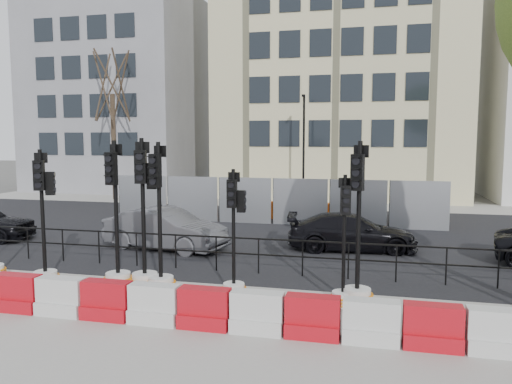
# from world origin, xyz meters

# --- Properties ---
(ground) EXTENTS (120.00, 120.00, 0.00)m
(ground) POSITION_xyz_m (0.00, 0.00, 0.00)
(ground) COLOR #51514C
(ground) RESTS_ON ground
(sidewalk_near) EXTENTS (40.00, 6.00, 0.02)m
(sidewalk_near) POSITION_xyz_m (0.00, -3.00, 0.01)
(sidewalk_near) COLOR gray
(sidewalk_near) RESTS_ON ground
(road) EXTENTS (40.00, 14.00, 0.03)m
(road) POSITION_xyz_m (0.00, 7.00, 0.01)
(road) COLOR black
(road) RESTS_ON ground
(sidewalk_far) EXTENTS (40.00, 4.00, 0.02)m
(sidewalk_far) POSITION_xyz_m (0.00, 16.00, 0.01)
(sidewalk_far) COLOR gray
(sidewalk_far) RESTS_ON ground
(building_grey) EXTENTS (11.00, 9.06, 14.00)m
(building_grey) POSITION_xyz_m (-14.00, 21.99, 7.00)
(building_grey) COLOR gray
(building_grey) RESTS_ON ground
(building_cream) EXTENTS (15.00, 10.06, 18.00)m
(building_cream) POSITION_xyz_m (2.00, 21.99, 9.00)
(building_cream) COLOR #BAB588
(building_cream) RESTS_ON ground
(kerb_railing) EXTENTS (18.00, 0.04, 1.00)m
(kerb_railing) POSITION_xyz_m (0.00, 1.20, 0.69)
(kerb_railing) COLOR black
(kerb_railing) RESTS_ON ground
(heras_fencing) EXTENTS (14.33, 1.72, 2.00)m
(heras_fencing) POSITION_xyz_m (0.57, 9.86, 0.65)
(heras_fencing) COLOR #94979D
(heras_fencing) RESTS_ON ground
(lamp_post_far) EXTENTS (0.12, 0.56, 6.00)m
(lamp_post_far) POSITION_xyz_m (0.50, 14.98, 3.22)
(lamp_post_far) COLOR black
(lamp_post_far) RESTS_ON ground
(tree_bare_far) EXTENTS (2.00, 2.00, 9.00)m
(tree_bare_far) POSITION_xyz_m (-11.00, 15.50, 6.65)
(tree_bare_far) COLOR #473828
(tree_bare_far) RESTS_ON ground
(barrier_row) EXTENTS (15.70, 0.50, 0.80)m
(barrier_row) POSITION_xyz_m (-0.00, -2.80, 0.37)
(barrier_row) COLOR red
(barrier_row) RESTS_ON ground
(traffic_signal_b) EXTENTS (0.67, 0.67, 3.42)m
(traffic_signal_b) POSITION_xyz_m (-3.65, -1.19, 0.81)
(traffic_signal_b) COLOR white
(traffic_signal_b) RESTS_ON ground
(traffic_signal_c) EXTENTS (0.72, 0.72, 3.63)m
(traffic_signal_c) POSITION_xyz_m (-1.80, -0.99, 0.75)
(traffic_signal_c) COLOR white
(traffic_signal_c) RESTS_ON ground
(traffic_signal_d) EXTENTS (0.73, 0.73, 3.69)m
(traffic_signal_d) POSITION_xyz_m (-1.12, -0.90, 0.88)
(traffic_signal_d) COLOR white
(traffic_signal_d) RESTS_ON ground
(traffic_signal_e) EXTENTS (0.71, 0.71, 3.60)m
(traffic_signal_e) POSITION_xyz_m (-0.65, -1.07, 0.74)
(traffic_signal_e) COLOR white
(traffic_signal_e) RESTS_ON ground
(traffic_signal_f) EXTENTS (0.59, 0.59, 2.99)m
(traffic_signal_f) POSITION_xyz_m (1.12, -0.95, 0.71)
(traffic_signal_f) COLOR white
(traffic_signal_f) RESTS_ON ground
(traffic_signal_g) EXTENTS (0.57, 0.57, 2.91)m
(traffic_signal_g) POSITION_xyz_m (3.60, -0.99, 0.60)
(traffic_signal_g) COLOR white
(traffic_signal_g) RESTS_ON ground
(traffic_signal_h) EXTENTS (0.71, 0.71, 3.63)m
(traffic_signal_h) POSITION_xyz_m (3.89, -0.95, 0.75)
(traffic_signal_h) COLOR white
(traffic_signal_h) RESTS_ON ground
(car_b) EXTENTS (3.06, 4.74, 1.38)m
(car_b) POSITION_xyz_m (-2.50, 3.46, 0.69)
(car_b) COLOR #4D4E52
(car_b) RESTS_ON ground
(car_c) EXTENTS (2.66, 4.59, 1.22)m
(car_c) POSITION_xyz_m (3.53, 4.74, 0.61)
(car_c) COLOR black
(car_c) RESTS_ON ground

